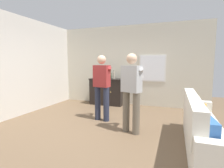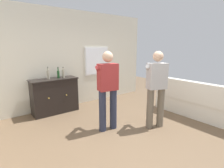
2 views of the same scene
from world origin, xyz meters
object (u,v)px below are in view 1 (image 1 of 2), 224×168
(sideboard_cabinet, at_px, (107,92))
(person_standing_right, at_px, (132,89))
(bottle_liquor_amber, at_px, (104,75))
(bottle_wine_green, at_px, (114,76))
(person_standing_left, at_px, (102,85))
(couch, at_px, (201,130))
(bottle_spirits_clear, at_px, (111,76))

(sideboard_cabinet, distance_m, person_standing_right, 2.68)
(sideboard_cabinet, height_order, bottle_liquor_amber, bottle_liquor_amber)
(bottle_wine_green, bearing_deg, bottle_liquor_amber, 175.98)
(sideboard_cabinet, relative_size, person_standing_left, 0.72)
(couch, distance_m, person_standing_right, 1.47)
(bottle_liquor_amber, xyz_separation_m, person_standing_left, (0.66, -1.69, -0.12))
(bottle_spirits_clear, bearing_deg, person_standing_right, -59.80)
(sideboard_cabinet, relative_size, bottle_liquor_amber, 3.79)
(bottle_spirits_clear, distance_m, person_standing_left, 1.75)
(person_standing_left, relative_size, person_standing_right, 1.00)
(bottle_spirits_clear, xyz_separation_m, person_standing_right, (1.30, -2.24, -0.11))
(sideboard_cabinet, height_order, bottle_spirits_clear, bottle_spirits_clear)
(sideboard_cabinet, bearing_deg, bottle_liquor_amber, 172.50)
(person_standing_left, bearing_deg, bottle_liquor_amber, 111.44)
(couch, bearing_deg, bottle_liquor_amber, 137.64)
(bottle_wine_green, xyz_separation_m, bottle_liquor_amber, (-0.40, 0.03, 0.00))
(person_standing_right, bearing_deg, couch, -16.47)
(bottle_spirits_clear, bearing_deg, bottle_wine_green, -13.90)
(couch, bearing_deg, sideboard_cabinet, 136.53)
(bottle_liquor_amber, height_order, person_standing_right, person_standing_right)
(bottle_liquor_amber, distance_m, bottle_spirits_clear, 0.27)
(person_standing_right, bearing_deg, bottle_wine_green, 117.96)
(sideboard_cabinet, distance_m, bottle_liquor_amber, 0.60)
(sideboard_cabinet, relative_size, bottle_spirits_clear, 4.07)
(couch, height_order, sideboard_cabinet, sideboard_cabinet)
(person_standing_left, bearing_deg, bottle_spirits_clear, 103.13)
(couch, bearing_deg, person_standing_right, 163.53)
(bottle_wine_green, bearing_deg, couch, -46.36)
(bottle_spirits_clear, height_order, person_standing_right, person_standing_right)
(sideboard_cabinet, bearing_deg, person_standing_right, -56.91)
(bottle_wine_green, xyz_separation_m, person_standing_left, (0.26, -1.66, -0.12))
(bottle_wine_green, height_order, person_standing_right, person_standing_right)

